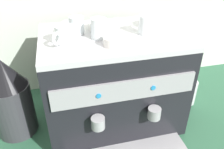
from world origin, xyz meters
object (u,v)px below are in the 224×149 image
(ceramic_cup_1, at_px, (76,25))
(ceramic_bowl_0, at_px, (100,26))
(espresso_machine, at_px, (112,80))
(ceramic_bowl_1, at_px, (149,22))
(ceramic_bowl_2, at_px, (115,41))
(ceramic_cup_2, at_px, (64,35))
(coffee_grinder, at_px, (10,98))
(ceramic_cup_0, at_px, (146,25))
(ceramic_cup_3, at_px, (98,28))
(milk_pitcher, at_px, (187,92))

(ceramic_cup_1, xyz_separation_m, ceramic_bowl_0, (0.11, 0.03, -0.02))
(espresso_machine, distance_m, ceramic_bowl_1, 0.33)
(ceramic_bowl_0, bearing_deg, ceramic_bowl_2, -83.66)
(ceramic_cup_2, distance_m, ceramic_bowl_2, 0.20)
(ceramic_bowl_0, distance_m, ceramic_bowl_2, 0.19)
(ceramic_bowl_1, relative_size, coffee_grinder, 0.24)
(ceramic_cup_0, relative_size, coffee_grinder, 0.25)
(ceramic_cup_1, relative_size, ceramic_cup_2, 1.02)
(ceramic_cup_0, height_order, ceramic_cup_1, ceramic_cup_0)
(ceramic_cup_3, bearing_deg, ceramic_bowl_1, 19.53)
(ceramic_bowl_2, bearing_deg, ceramic_bowl_1, 40.04)
(ceramic_cup_2, distance_m, ceramic_bowl_0, 0.21)
(coffee_grinder, bearing_deg, espresso_machine, -1.57)
(espresso_machine, height_order, ceramic_cup_0, ceramic_cup_0)
(ceramic_cup_0, height_order, ceramic_bowl_0, ceramic_cup_0)
(espresso_machine, distance_m, ceramic_cup_1, 0.32)
(ceramic_cup_3, relative_size, ceramic_bowl_2, 1.19)
(ceramic_bowl_1, distance_m, milk_pitcher, 0.49)
(ceramic_bowl_2, bearing_deg, ceramic_cup_1, 129.14)
(espresso_machine, xyz_separation_m, ceramic_bowl_1, (0.20, 0.07, 0.25))
(ceramic_cup_2, height_order, coffee_grinder, ceramic_cup_2)
(ceramic_cup_1, bearing_deg, ceramic_cup_3, -40.18)
(ceramic_bowl_1, bearing_deg, ceramic_cup_3, -160.47)
(ceramic_cup_3, bearing_deg, ceramic_cup_0, -0.75)
(ceramic_cup_3, xyz_separation_m, ceramic_bowl_1, (0.27, 0.10, -0.03))
(ceramic_cup_0, xyz_separation_m, ceramic_cup_2, (-0.35, -0.02, -0.01))
(ceramic_cup_2, distance_m, ceramic_bowl_1, 0.43)
(ceramic_cup_0, relative_size, ceramic_cup_2, 0.99)
(ceramic_cup_1, xyz_separation_m, milk_pitcher, (0.61, -0.03, -0.44))
(ceramic_cup_3, distance_m, coffee_grinder, 0.53)
(ceramic_cup_0, height_order, milk_pitcher, ceramic_cup_0)
(coffee_grinder, relative_size, milk_pitcher, 2.86)
(ceramic_cup_1, distance_m, coffee_grinder, 0.46)
(ceramic_cup_3, xyz_separation_m, milk_pitcher, (0.52, 0.04, -0.44))
(ceramic_bowl_1, xyz_separation_m, milk_pitcher, (0.25, -0.06, -0.42))
(ceramic_cup_0, distance_m, ceramic_cup_2, 0.35)
(ceramic_cup_2, xyz_separation_m, coffee_grinder, (-0.28, 0.06, -0.31))
(ceramic_cup_0, bearing_deg, coffee_grinder, 176.43)
(ceramic_cup_3, distance_m, milk_pitcher, 0.68)
(ceramic_bowl_0, xyz_separation_m, coffee_grinder, (-0.44, -0.07, -0.29))
(ceramic_cup_0, distance_m, milk_pitcher, 0.54)
(espresso_machine, height_order, ceramic_cup_3, ceramic_cup_3)
(ceramic_cup_0, distance_m, ceramic_bowl_0, 0.21)
(ceramic_cup_0, bearing_deg, ceramic_cup_2, -176.63)
(ceramic_bowl_0, bearing_deg, ceramic_cup_2, -143.30)
(ceramic_cup_0, height_order, ceramic_bowl_2, ceramic_cup_0)
(ceramic_bowl_1, xyz_separation_m, ceramic_bowl_2, (-0.22, -0.19, -0.00))
(ceramic_cup_2, bearing_deg, ceramic_cup_1, 59.78)
(ceramic_cup_0, xyz_separation_m, ceramic_bowl_0, (-0.18, 0.10, -0.02))
(ceramic_cup_2, bearing_deg, ceramic_cup_3, 9.37)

